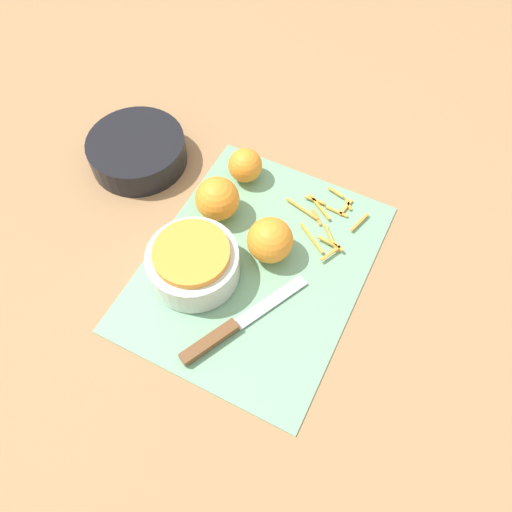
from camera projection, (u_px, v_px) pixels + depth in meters
name	position (u px, v px, depth m)	size (l,w,h in m)	color
ground_plane	(256.00, 266.00, 0.90)	(4.00, 4.00, 0.00)	#9E754C
cutting_board	(256.00, 266.00, 0.90)	(0.47, 0.37, 0.01)	#75AD84
bowl_speckled	(193.00, 263.00, 0.86)	(0.16, 0.16, 0.08)	silver
bowl_dark	(138.00, 151.00, 1.01)	(0.20, 0.20, 0.06)	black
knife	(224.00, 333.00, 0.82)	(0.24, 0.13, 0.02)	brown
orange_left	(217.00, 199.00, 0.92)	(0.08, 0.08, 0.08)	orange
orange_right	(270.00, 240.00, 0.87)	(0.08, 0.08, 0.08)	orange
orange_back	(245.00, 165.00, 0.97)	(0.07, 0.07, 0.07)	orange
peel_pile	(327.00, 220.00, 0.94)	(0.17, 0.16, 0.01)	orange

